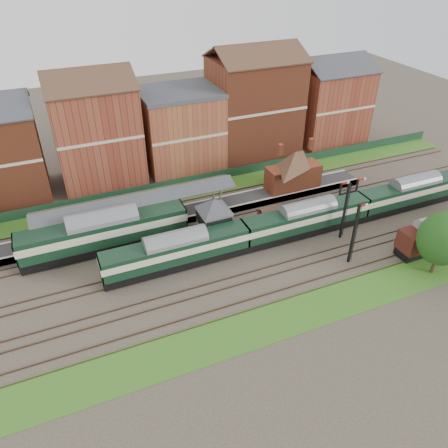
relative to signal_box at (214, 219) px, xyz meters
name	(u,v)px	position (x,y,z in m)	size (l,w,h in m)	color
ground	(247,248)	(3.00, -3.25, -3.19)	(160.00, 160.00, 0.00)	#473D33
grass_back	(202,189)	(3.00, 12.75, -3.16)	(90.00, 4.50, 0.06)	#2D6619
grass_front	(297,314)	(3.00, -15.25, -3.16)	(90.00, 5.00, 0.06)	#2D6619
fence	(197,179)	(3.00, 14.75, -2.44)	(90.00, 0.12, 1.50)	#193823
platform	(183,214)	(-2.00, 6.50, -2.69)	(55.00, 3.40, 1.00)	#2D2D2D
signal_box	(214,219)	(0.00, 0.00, 0.00)	(5.40, 5.40, 6.00)	#5A6B4C
brick_hut	(271,218)	(8.00, 0.00, -2.00)	(3.20, 2.64, 2.94)	maroon
station_building	(294,169)	(15.00, 6.50, 0.76)	(8.10, 8.10, 5.90)	brown
canopy	(137,197)	(-8.00, 6.50, 1.39)	(26.00, 3.89, 4.08)	#535736
semaphore_bracket	(346,207)	(15.04, -5.75, 1.44)	(3.60, 0.25, 8.18)	black
semaphore_siding	(354,233)	(13.02, -10.25, 0.96)	(1.23, 0.25, 8.00)	black
town_backdrop	(179,125)	(2.82, 21.75, 3.81)	(69.00, 10.00, 16.00)	brown
dmu_train	(307,218)	(11.31, -3.25, -0.85)	(51.93, 2.73, 3.99)	black
platform_railcar	(104,232)	(-12.91, 3.25, -0.52)	(19.99, 3.15, 4.60)	black
goods_van_b	(424,239)	(22.02, -12.25, -1.04)	(6.24, 2.70, 3.78)	black
tree_far	(443,239)	(20.65, -15.62, 1.61)	(5.44, 5.44, 7.94)	#382619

